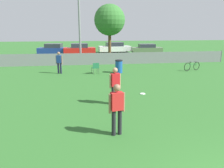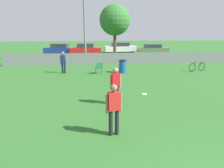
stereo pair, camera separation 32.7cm
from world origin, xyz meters
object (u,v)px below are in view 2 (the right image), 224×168
(spectator_in_blue, at_px, (63,61))
(frisbee_disc, at_px, (144,94))
(folding_chair_sideline, at_px, (99,67))
(light_pole, at_px, (84,3))
(bicycle_sideline, at_px, (197,67))
(tree_near_pole, at_px, (115,20))
(player_defender_red, at_px, (114,106))
(parked_car_blue, at_px, (60,49))
(player_thrower_red, at_px, (115,83))
(parked_car_red, at_px, (85,49))
(trash_bin, at_px, (123,66))
(parked_car_white, at_px, (120,48))
(parked_car_olive, at_px, (153,49))

(spectator_in_blue, height_order, frisbee_disc, spectator_in_blue)
(spectator_in_blue, relative_size, folding_chair_sideline, 1.96)
(light_pole, bearing_deg, bicycle_sideline, -30.05)
(tree_near_pole, distance_m, bicycle_sideline, 9.85)
(light_pole, distance_m, player_defender_red, 15.98)
(light_pole, relative_size, parked_car_blue, 2.31)
(frisbee_disc, xyz_separation_m, bicycle_sideline, (5.77, 5.83, 0.34))
(player_defender_red, bearing_deg, light_pole, 82.32)
(tree_near_pole, height_order, frisbee_disc, tree_near_pole)
(folding_chair_sideline, bearing_deg, light_pole, -91.26)
(player_thrower_red, relative_size, player_defender_red, 1.00)
(spectator_in_blue, xyz_separation_m, parked_car_red, (1.48, 12.58, -0.25))
(frisbee_disc, xyz_separation_m, parked_car_red, (-3.26, 18.68, 0.68))
(player_defender_red, height_order, trash_bin, player_defender_red)
(bicycle_sideline, bearing_deg, tree_near_pole, 110.57)
(bicycle_sideline, distance_m, parked_car_red, 15.71)
(player_thrower_red, height_order, frisbee_disc, player_thrower_red)
(tree_near_pole, height_order, player_thrower_red, tree_near_pole)
(player_defender_red, height_order, parked_car_red, player_defender_red)
(tree_near_pole, xyz_separation_m, player_thrower_red, (-1.64, -14.19, -3.20))
(parked_car_white, bearing_deg, trash_bin, -100.49)
(player_thrower_red, distance_m, frisbee_disc, 2.35)
(bicycle_sideline, xyz_separation_m, parked_car_blue, (-12.36, 13.26, 0.34))
(light_pole, relative_size, player_thrower_red, 5.86)
(light_pole, height_order, player_defender_red, light_pole)
(folding_chair_sideline, bearing_deg, player_defender_red, 77.36)
(tree_near_pole, bearing_deg, light_pole, -149.26)
(light_pole, bearing_deg, player_defender_red, -86.00)
(parked_car_red, bearing_deg, tree_near_pole, -62.49)
(light_pole, xyz_separation_m, tree_near_pole, (3.10, 1.85, -1.49))
(player_thrower_red, bearing_deg, light_pole, 80.29)
(bicycle_sideline, bearing_deg, trash_bin, 161.51)
(bicycle_sideline, xyz_separation_m, parked_car_white, (-4.06, 14.92, 0.33))
(player_defender_red, height_order, parked_car_olive, player_defender_red)
(light_pole, xyz_separation_m, player_thrower_red, (1.46, -12.34, -4.70))
(parked_car_blue, bearing_deg, bicycle_sideline, -38.32)
(player_thrower_red, height_order, player_defender_red, same)
(light_pole, bearing_deg, tree_near_pole, 30.74)
(player_thrower_red, height_order, trash_bin, player_thrower_red)
(tree_near_pole, height_order, parked_car_olive, tree_near_pole)
(spectator_in_blue, relative_size, bicycle_sideline, 1.01)
(parked_car_olive, bearing_deg, parked_car_blue, -179.16)
(player_defender_red, distance_m, folding_chair_sideline, 9.89)
(frisbee_disc, bearing_deg, trash_bin, 92.55)
(frisbee_disc, height_order, parked_car_red, parked_car_red)
(parked_car_blue, distance_m, parked_car_red, 3.35)
(parked_car_olive, bearing_deg, parked_car_white, 156.49)
(folding_chair_sideline, bearing_deg, parked_car_white, -116.60)
(player_thrower_red, xyz_separation_m, parked_car_olive, (7.54, 20.08, -0.31))
(tree_near_pole, distance_m, parked_car_blue, 9.71)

